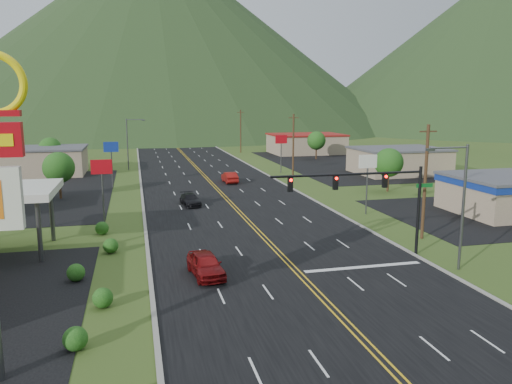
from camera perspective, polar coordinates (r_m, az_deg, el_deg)
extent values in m
plane|color=#334D1B|center=(25.58, 13.76, -17.76)|extent=(500.00, 500.00, 0.00)
cube|color=black|center=(25.58, 13.76, -17.76)|extent=(20.00, 460.00, 0.04)
cube|color=gray|center=(23.19, -10.81, -20.79)|extent=(0.30, 460.00, 0.14)
cylinder|color=black|center=(40.91, 18.06, -2.07)|extent=(0.24, 0.24, 7.00)
cylinder|color=black|center=(37.56, 10.51, 2.01)|extent=(12.00, 0.18, 0.18)
cube|color=#0C591E|center=(40.75, 18.70, 0.71)|extent=(1.40, 0.06, 0.30)
cube|color=black|center=(38.97, 14.51, 1.26)|extent=(0.35, 0.28, 1.05)
sphere|color=#FF0C05|center=(38.76, 14.66, 1.73)|extent=(0.22, 0.22, 0.22)
cube|color=black|center=(37.26, 9.08, 1.05)|extent=(0.35, 0.28, 1.05)
sphere|color=#FF0C05|center=(37.04, 9.20, 1.54)|extent=(0.22, 0.22, 0.22)
cube|color=black|center=(36.06, 3.94, 0.85)|extent=(0.35, 0.28, 1.05)
sphere|color=#FF0C05|center=(35.83, 4.03, 1.36)|extent=(0.22, 0.22, 0.22)
cylinder|color=#59595E|center=(38.03, 22.58, -1.73)|extent=(0.20, 0.20, 9.00)
cylinder|color=#59595E|center=(36.59, 21.22, 4.74)|extent=(2.88, 0.12, 0.12)
cube|color=#59595E|center=(35.79, 19.31, 4.59)|extent=(0.60, 0.25, 0.18)
cylinder|color=#59595E|center=(90.20, -14.48, 5.27)|extent=(0.20, 0.20, 9.00)
cylinder|color=#59595E|center=(89.94, -13.67, 8.04)|extent=(2.88, 0.12, 0.12)
cube|color=#59595E|center=(89.96, -12.75, 8.02)|extent=(0.60, 0.25, 0.18)
cylinder|color=#59595E|center=(40.65, -23.54, -3.95)|extent=(0.36, 0.36, 5.00)
cylinder|color=#59595E|center=(46.42, -22.32, -2.17)|extent=(0.36, 0.36, 5.00)
cube|color=tan|center=(90.09, -24.65, 3.12)|extent=(18.00, 11.00, 4.20)
cube|color=#4C4C51|center=(89.87, -24.76, 4.54)|extent=(18.40, 11.40, 0.30)
cube|color=tan|center=(86.83, 15.97, 3.36)|extent=(14.00, 11.00, 4.00)
cube|color=#4C4C51|center=(86.61, 16.04, 4.77)|extent=(14.40, 11.40, 0.30)
cube|color=tan|center=(116.95, 5.75, 5.45)|extent=(16.00, 12.00, 4.20)
cube|color=maroon|center=(116.79, 5.77, 6.55)|extent=(16.40, 12.40, 0.30)
cylinder|color=#59595E|center=(50.87, -17.05, -0.81)|extent=(0.16, 0.16, 5.00)
cube|color=#B10A14|center=(50.37, -17.25, 2.76)|extent=(2.00, 0.18, 1.40)
cylinder|color=#59595E|center=(72.57, -16.12, 2.45)|extent=(0.16, 0.16, 5.00)
cube|color=navy|center=(72.23, -16.25, 4.97)|extent=(2.00, 0.18, 1.40)
cylinder|color=#59595E|center=(54.30, 12.54, 0.08)|extent=(0.16, 0.16, 5.00)
cube|color=white|center=(53.84, 12.67, 3.44)|extent=(2.00, 0.18, 1.40)
cylinder|color=#59595E|center=(83.89, 2.88, 3.86)|extent=(0.16, 0.16, 5.00)
cube|color=#B10A14|center=(83.59, 2.90, 6.04)|extent=(2.00, 0.18, 1.40)
cylinder|color=#382314|center=(66.36, -21.48, 0.56)|extent=(0.30, 0.30, 3.00)
sphere|color=#184614|center=(66.02, -21.62, 2.62)|extent=(3.84, 3.84, 3.84)
cylinder|color=#382314|center=(93.56, -22.37, 3.15)|extent=(0.30, 0.30, 3.00)
sphere|color=#184614|center=(93.32, -22.47, 4.61)|extent=(3.84, 3.84, 3.84)
cylinder|color=#382314|center=(69.08, 14.84, 1.30)|extent=(0.30, 0.30, 3.00)
sphere|color=#184614|center=(68.76, 14.93, 3.27)|extent=(3.84, 3.84, 3.84)
cylinder|color=#382314|center=(105.10, 6.89, 4.55)|extent=(0.30, 0.30, 3.00)
sphere|color=#184614|center=(104.89, 6.92, 5.86)|extent=(3.84, 3.84, 3.84)
cylinder|color=#382314|center=(45.55, 18.76, 1.03)|extent=(0.28, 0.28, 10.00)
cube|color=#382314|center=(45.09, 19.08, 6.56)|extent=(1.60, 0.12, 0.12)
cylinder|color=#382314|center=(79.04, 4.28, 5.27)|extent=(0.28, 0.28, 10.00)
cube|color=#382314|center=(78.78, 4.32, 8.46)|extent=(1.60, 0.12, 0.12)
cylinder|color=#382314|center=(117.63, -1.77, 6.94)|extent=(0.28, 0.28, 10.00)
cube|color=#382314|center=(117.46, -1.78, 9.08)|extent=(1.60, 0.12, 0.12)
cylinder|color=#382314|center=(156.94, -4.83, 7.75)|extent=(0.28, 0.28, 10.00)
cube|color=#382314|center=(156.80, -4.85, 9.36)|extent=(1.60, 0.12, 0.12)
cone|color=#20391A|center=(242.07, -11.57, 17.37)|extent=(220.00, 220.00, 85.00)
cone|color=#20391A|center=(253.28, 26.05, 14.53)|extent=(180.00, 180.00, 70.00)
imported|color=maroon|center=(34.85, -5.77, -8.30)|extent=(2.48, 5.02, 1.64)
imported|color=black|center=(58.30, -7.52, -0.91)|extent=(2.33, 4.69, 1.31)
imported|color=maroon|center=(74.08, -3.02, 1.67)|extent=(1.80, 4.87, 1.59)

